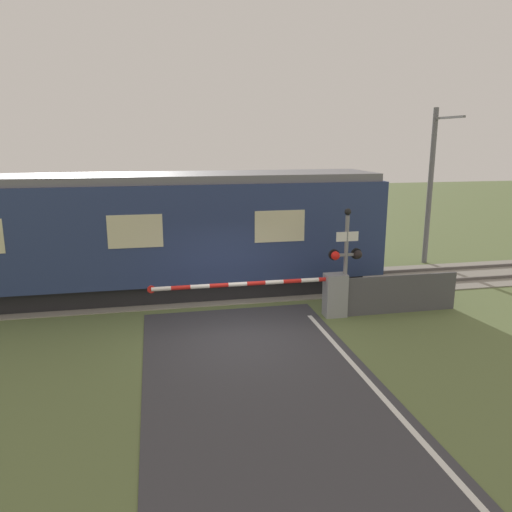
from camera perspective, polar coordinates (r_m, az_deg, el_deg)
ground_plane at (r=12.69m, az=-1.81°, el=-9.10°), size 80.00×80.00×0.00m
track_bed at (r=16.40m, az=-4.20°, el=-3.80°), size 36.00×3.20×0.13m
train at (r=15.82m, az=-13.43°, el=2.39°), size 15.21×2.78×3.79m
crossing_barrier at (r=13.87m, az=7.49°, el=-4.24°), size 5.38×0.44×1.21m
signal_post at (r=13.76m, az=10.26°, el=0.01°), size 0.94×0.26×3.02m
catenary_pole at (r=20.50m, az=19.37°, el=7.78°), size 0.20×1.90×5.96m
roadside_fence at (r=14.61m, az=15.43°, el=-4.26°), size 3.82×0.06×1.10m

